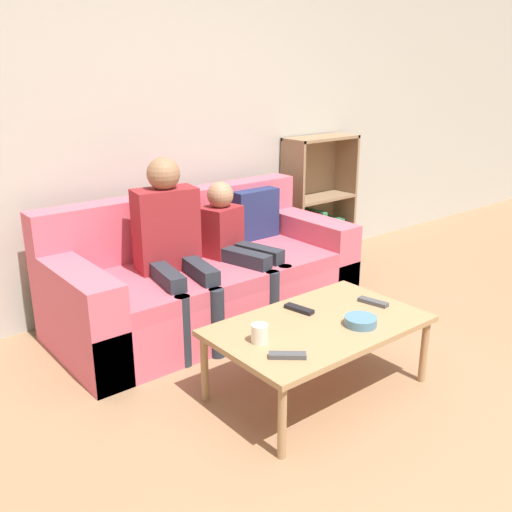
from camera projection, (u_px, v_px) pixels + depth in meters
ground_plane at (442, 442)px, 2.62m from camera, size 22.00×22.00×0.00m
wall_back at (163, 117)px, 3.97m from camera, size 12.00×0.06×2.60m
couch at (205, 280)px, 3.82m from camera, size 2.01×0.90×0.83m
bookshelf at (315, 216)px, 4.96m from camera, size 0.66×0.28×1.08m
coffee_table at (319, 329)px, 2.93m from camera, size 1.10×0.68×0.39m
person_adult at (171, 237)px, 3.47m from camera, size 0.44×0.67×1.13m
person_child at (237, 243)px, 3.75m from camera, size 0.38×0.66×0.93m
cup_near at (260, 333)px, 2.70m from camera, size 0.08×0.08×0.09m
tv_remote_0 at (373, 302)px, 3.15m from camera, size 0.08×0.18×0.02m
tv_remote_1 at (299, 309)px, 3.06m from camera, size 0.08×0.18×0.02m
tv_remote_2 at (287, 355)px, 2.57m from camera, size 0.16×0.15×0.02m
snack_bowl at (361, 321)px, 2.89m from camera, size 0.17×0.17×0.05m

